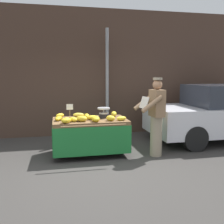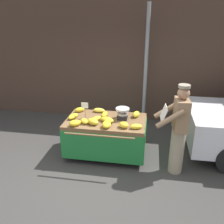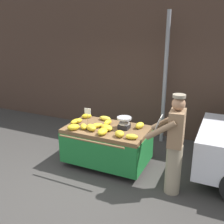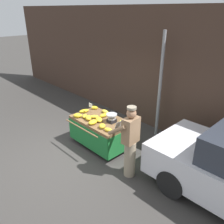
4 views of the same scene
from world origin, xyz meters
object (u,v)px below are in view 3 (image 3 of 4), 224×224
object	(u,v)px
price_sign	(88,113)
banana_bunch_9	(73,127)
banana_cart	(107,138)
banana_bunch_12	(87,116)
vendor_person	(174,145)
street_pole	(165,80)
banana_bunch_7	(105,118)
banana_bunch_8	(108,122)
banana_bunch_2	(76,121)
banana_bunch_3	(84,126)
weighing_scale	(124,123)
banana_bunch_5	(140,125)
banana_bunch_10	(97,126)
banana_bunch_1	(132,137)
banana_bunch_11	(120,134)
banana_bunch_4	(91,128)
banana_bunch_6	(103,131)
banana_bunch_0	(107,127)

from	to	relation	value
price_sign	banana_bunch_9	world-z (taller)	price_sign
banana_cart	banana_bunch_9	size ratio (longest dim) A/B	6.96
banana_bunch_12	vendor_person	distance (m)	2.15
banana_cart	street_pole	bearing A→B (deg)	66.56
banana_bunch_7	banana_bunch_8	size ratio (longest dim) A/B	1.08
street_pole	banana_bunch_12	distance (m)	1.99
price_sign	banana_bunch_8	xyz separation A→B (m)	(0.38, 0.13, -0.20)
banana_bunch_2	banana_bunch_9	size ratio (longest dim) A/B	1.21
banana_bunch_12	banana_bunch_7	bearing A→B (deg)	6.89
banana_bunch_3	banana_bunch_7	world-z (taller)	banana_bunch_3
weighing_scale	banana_bunch_5	xyz separation A→B (m)	(0.27, 0.15, -0.06)
banana_cart	banana_bunch_9	xyz separation A→B (m)	(-0.53, -0.37, 0.28)
vendor_person	banana_bunch_8	bearing A→B (deg)	160.24
vendor_person	banana_bunch_10	bearing A→B (deg)	169.67
banana_cart	banana_bunch_3	bearing A→B (deg)	-147.35
banana_bunch_5	banana_bunch_3	bearing A→B (deg)	-153.25
banana_bunch_1	vendor_person	xyz separation A→B (m)	(0.76, -0.06, 0.02)
street_pole	banana_bunch_12	world-z (taller)	street_pole
banana_cart	price_sign	size ratio (longest dim) A/B	4.80
price_sign	banana_bunch_3	distance (m)	0.33
banana_bunch_1	vendor_person	world-z (taller)	vendor_person
banana_bunch_1	banana_bunch_8	world-z (taller)	banana_bunch_8
banana_bunch_11	price_sign	bearing A→B (deg)	159.28
banana_bunch_5	banana_bunch_4	bearing A→B (deg)	-147.84
banana_bunch_3	banana_bunch_9	bearing A→B (deg)	-138.63
street_pole	banana_bunch_9	xyz separation A→B (m)	(-1.23, -2.00, -0.66)
banana_bunch_8	price_sign	bearing A→B (deg)	-160.59
banana_bunch_3	vendor_person	world-z (taller)	vendor_person
banana_bunch_3	street_pole	bearing A→B (deg)	59.86
banana_cart	banana_bunch_4	bearing A→B (deg)	-128.96
street_pole	banana_bunch_9	size ratio (longest dim) A/B	13.00
banana_bunch_6	street_pole	bearing A→B (deg)	72.26
banana_bunch_7	vendor_person	xyz separation A→B (m)	(1.62, -0.74, 0.02)
banana_cart	vendor_person	world-z (taller)	vendor_person
weighing_scale	banana_bunch_2	distance (m)	1.01
banana_bunch_0	banana_bunch_10	size ratio (longest dim) A/B	1.15
weighing_scale	banana_bunch_1	size ratio (longest dim) A/B	1.25
banana_bunch_2	vendor_person	world-z (taller)	vendor_person
banana_bunch_2	vendor_person	xyz separation A→B (m)	(2.07, -0.33, 0.02)
banana_bunch_11	vendor_person	size ratio (longest dim) A/B	0.12
banana_bunch_6	banana_bunch_12	world-z (taller)	banana_bunch_6
vendor_person	banana_bunch_4	bearing A→B (deg)	175.91
banana_bunch_1	banana_bunch_3	xyz separation A→B (m)	(-1.02, 0.06, 0.00)
street_pole	weighing_scale	distance (m)	1.68
banana_cart	banana_bunch_1	size ratio (longest dim) A/B	7.27
weighing_scale	vendor_person	size ratio (longest dim) A/B	0.16
banana_cart	banana_bunch_11	distance (m)	0.58
street_pole	price_sign	xyz separation A→B (m)	(-1.14, -1.61, -0.47)
banana_bunch_0	banana_bunch_6	bearing A→B (deg)	-82.58
street_pole	banana_bunch_4	distance (m)	2.19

